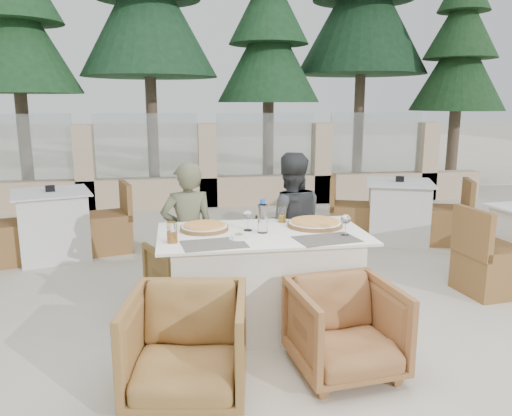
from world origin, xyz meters
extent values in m
plane|color=beige|center=(0.00, 0.00, 0.00)|extent=(80.00, 80.00, 0.00)
cube|color=#F4E8C7|center=(0.00, 14.00, 0.01)|extent=(30.00, 16.00, 0.01)
cone|color=#214E27|center=(-3.50, 7.00, 2.75)|extent=(2.42, 2.42, 5.50)
cone|color=#1D4627|center=(-1.00, 7.50, 3.25)|extent=(2.86, 2.86, 6.50)
cone|color=#1E4825|center=(1.50, 7.20, 2.50)|extent=(2.20, 2.20, 5.00)
cone|color=#17381F|center=(3.80, 7.80, 3.40)|extent=(2.99, 2.99, 6.80)
cone|color=#1D411F|center=(5.50, 6.50, 2.25)|extent=(1.98, 1.98, 4.50)
cube|color=#625D54|center=(-0.29, -0.26, 0.77)|extent=(0.48, 0.35, 0.00)
cube|color=#59534C|center=(0.53, -0.26, 0.77)|extent=(0.49, 0.37, 0.00)
cylinder|color=#C75F1B|center=(-0.34, 0.15, 0.79)|extent=(0.40, 0.40, 0.05)
cylinder|color=#D2631C|center=(0.56, 0.14, 0.80)|extent=(0.50, 0.50, 0.06)
cylinder|color=#A0B9D2|center=(0.10, 0.01, 0.90)|extent=(0.09, 0.09, 0.26)
cylinder|color=orange|center=(-0.59, -0.16, 0.85)|extent=(0.10, 0.10, 0.15)
cylinder|color=#C38C1B|center=(0.32, 0.31, 0.84)|extent=(0.07, 0.07, 0.13)
imported|color=brown|center=(-0.49, 0.63, 0.27)|extent=(0.77, 0.78, 0.54)
imported|color=olive|center=(0.52, 0.73, 0.29)|extent=(0.80, 0.81, 0.58)
imported|color=olive|center=(-0.51, -0.87, 0.33)|extent=(0.81, 0.82, 0.66)
imported|color=#966236|center=(0.51, -0.77, 0.31)|extent=(0.72, 0.74, 0.61)
imported|color=#5A5C43|center=(-0.46, 0.54, 0.63)|extent=(0.49, 0.35, 1.27)
imported|color=#313436|center=(0.45, 0.59, 0.66)|extent=(0.68, 0.55, 1.33)
camera|label=1|loc=(-0.55, -3.66, 1.76)|focal=35.00mm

